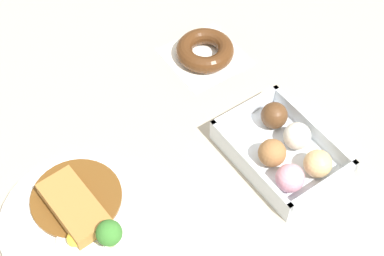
# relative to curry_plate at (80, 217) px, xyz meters

# --- Properties ---
(ground_plane) EXTENTS (1.60, 1.60, 0.00)m
(ground_plane) POSITION_rel_curry_plate_xyz_m (-0.03, -0.13, -0.02)
(ground_plane) COLOR #B2A893
(curry_plate) EXTENTS (0.23, 0.23, 0.07)m
(curry_plate) POSITION_rel_curry_plate_xyz_m (0.00, 0.00, 0.00)
(curry_plate) COLOR white
(curry_plate) RESTS_ON ground_plane
(donut_box) EXTENTS (0.19, 0.14, 0.06)m
(donut_box) POSITION_rel_curry_plate_xyz_m (-0.09, -0.32, 0.01)
(donut_box) COLOR silver
(donut_box) RESTS_ON ground_plane
(chocolate_ring_donut) EXTENTS (0.14, 0.14, 0.03)m
(chocolate_ring_donut) POSITION_rel_curry_plate_xyz_m (0.18, -0.35, 0.00)
(chocolate_ring_donut) COLOR white
(chocolate_ring_donut) RESTS_ON ground_plane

